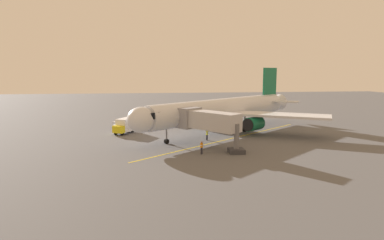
{
  "coord_description": "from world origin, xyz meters",
  "views": [
    {
      "loc": [
        12.15,
        59.36,
        10.63
      ],
      "look_at": [
        5.29,
        7.48,
        3.0
      ],
      "focal_mm": 30.86,
      "sensor_mm": 36.0,
      "label": 1
    }
  ],
  "objects_px": {
    "tug_starboard_side": "(162,119)",
    "baggage_cart_rear_apron": "(120,124)",
    "jet_bridge": "(205,121)",
    "belt_loader_near_nose": "(235,118)",
    "airplane": "(224,110)",
    "ground_crew_marshaller": "(202,147)",
    "box_truck_portside": "(125,126)",
    "ground_crew_wing_walker": "(207,135)"
  },
  "relations": [
    {
      "from": "ground_crew_wing_walker",
      "to": "baggage_cart_rear_apron",
      "type": "distance_m",
      "value": 20.19
    },
    {
      "from": "ground_crew_wing_walker",
      "to": "belt_loader_near_nose",
      "type": "bearing_deg",
      "value": -116.87
    },
    {
      "from": "airplane",
      "to": "box_truck_portside",
      "type": "bearing_deg",
      "value": -2.06
    },
    {
      "from": "jet_bridge",
      "to": "belt_loader_near_nose",
      "type": "distance_m",
      "value": 25.74
    },
    {
      "from": "tug_starboard_side",
      "to": "ground_crew_marshaller",
      "type": "bearing_deg",
      "value": 98.07
    },
    {
      "from": "tug_starboard_side",
      "to": "belt_loader_near_nose",
      "type": "bearing_deg",
      "value": 177.97
    },
    {
      "from": "ground_crew_marshaller",
      "to": "tug_starboard_side",
      "type": "relative_size",
      "value": 0.63
    },
    {
      "from": "baggage_cart_rear_apron",
      "to": "box_truck_portside",
      "type": "bearing_deg",
      "value": 102.43
    },
    {
      "from": "ground_crew_marshaller",
      "to": "belt_loader_near_nose",
      "type": "distance_m",
      "value": 29.95
    },
    {
      "from": "jet_bridge",
      "to": "ground_crew_wing_walker",
      "type": "xyz_separation_m",
      "value": [
        -1.13,
        -4.32,
        -2.88
      ]
    },
    {
      "from": "ground_crew_marshaller",
      "to": "tug_starboard_side",
      "type": "height_order",
      "value": "ground_crew_marshaller"
    },
    {
      "from": "box_truck_portside",
      "to": "airplane",
      "type": "bearing_deg",
      "value": 177.94
    },
    {
      "from": "ground_crew_marshaller",
      "to": "box_truck_portside",
      "type": "relative_size",
      "value": 0.35
    },
    {
      "from": "box_truck_portside",
      "to": "tug_starboard_side",
      "type": "bearing_deg",
      "value": -120.24
    },
    {
      "from": "ground_crew_marshaller",
      "to": "baggage_cart_rear_apron",
      "type": "bearing_deg",
      "value": -61.37
    },
    {
      "from": "box_truck_portside",
      "to": "tug_starboard_side",
      "type": "relative_size",
      "value": 1.82
    },
    {
      "from": "box_truck_portside",
      "to": "baggage_cart_rear_apron",
      "type": "bearing_deg",
      "value": -77.57
    },
    {
      "from": "airplane",
      "to": "box_truck_portside",
      "type": "distance_m",
      "value": 17.7
    },
    {
      "from": "jet_bridge",
      "to": "tug_starboard_side",
      "type": "height_order",
      "value": "jet_bridge"
    },
    {
      "from": "jet_bridge",
      "to": "box_truck_portside",
      "type": "height_order",
      "value": "jet_bridge"
    },
    {
      "from": "ground_crew_wing_walker",
      "to": "belt_loader_near_nose",
      "type": "relative_size",
      "value": 0.36
    },
    {
      "from": "tug_starboard_side",
      "to": "baggage_cart_rear_apron",
      "type": "bearing_deg",
      "value": 33.32
    },
    {
      "from": "ground_crew_marshaller",
      "to": "jet_bridge",
      "type": "bearing_deg",
      "value": -104.52
    },
    {
      "from": "jet_bridge",
      "to": "baggage_cart_rear_apron",
      "type": "height_order",
      "value": "jet_bridge"
    },
    {
      "from": "airplane",
      "to": "box_truck_portside",
      "type": "height_order",
      "value": "airplane"
    },
    {
      "from": "box_truck_portside",
      "to": "belt_loader_near_nose",
      "type": "bearing_deg",
      "value": -153.49
    },
    {
      "from": "airplane",
      "to": "jet_bridge",
      "type": "relative_size",
      "value": 3.37
    },
    {
      "from": "tug_starboard_side",
      "to": "ground_crew_wing_walker",
      "type": "bearing_deg",
      "value": 107.77
    },
    {
      "from": "jet_bridge",
      "to": "baggage_cart_rear_apron",
      "type": "distance_m",
      "value": 22.9
    },
    {
      "from": "airplane",
      "to": "ground_crew_wing_walker",
      "type": "relative_size",
      "value": 19.95
    },
    {
      "from": "belt_loader_near_nose",
      "to": "ground_crew_marshaller",
      "type": "bearing_deg",
      "value": 66.75
    },
    {
      "from": "ground_crew_marshaller",
      "to": "box_truck_portside",
      "type": "bearing_deg",
      "value": -55.98
    },
    {
      "from": "jet_bridge",
      "to": "belt_loader_near_nose",
      "type": "relative_size",
      "value": 2.14
    },
    {
      "from": "ground_crew_wing_walker",
      "to": "belt_loader_near_nose",
      "type": "height_order",
      "value": "belt_loader_near_nose"
    },
    {
      "from": "airplane",
      "to": "ground_crew_marshaller",
      "type": "xyz_separation_m",
      "value": [
        6.57,
        15.55,
        -3.12
      ]
    },
    {
      "from": "jet_bridge",
      "to": "ground_crew_marshaller",
      "type": "bearing_deg",
      "value": 75.48
    },
    {
      "from": "belt_loader_near_nose",
      "to": "airplane",
      "type": "bearing_deg",
      "value": 66.33
    },
    {
      "from": "jet_bridge",
      "to": "box_truck_portside",
      "type": "relative_size",
      "value": 2.04
    },
    {
      "from": "airplane",
      "to": "ground_crew_wing_walker",
      "type": "bearing_deg",
      "value": 57.99
    },
    {
      "from": "box_truck_portside",
      "to": "baggage_cart_rear_apron",
      "type": "relative_size",
      "value": 1.72
    },
    {
      "from": "ground_crew_marshaller",
      "to": "belt_loader_near_nose",
      "type": "relative_size",
      "value": 0.36
    },
    {
      "from": "ground_crew_wing_walker",
      "to": "belt_loader_near_nose",
      "type": "xyz_separation_m",
      "value": [
        -9.57,
        -18.89,
        -0.17
      ]
    }
  ]
}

